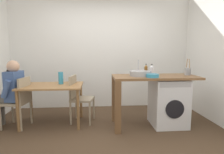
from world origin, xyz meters
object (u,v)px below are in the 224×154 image
Objects in this scene: bottle_squat_brown at (152,70)px; mixing_bowl at (153,75)px; bottle_tall_green at (146,69)px; utensil_crock at (188,71)px; dining_table at (52,90)px; chair_opposite at (79,96)px; chair_person_seat at (19,99)px; seated_person at (10,90)px; vase at (61,78)px; washing_machine at (168,102)px.

mixing_bowl is at bearing -103.90° from bottle_squat_brown.
utensil_crock reaches higher than bottle_tall_green.
mixing_bowl is at bearing -13.71° from dining_table.
bottle_squat_brown is 0.93× the size of mixing_bowl.
utensil_crock is at bearing -4.12° from dining_table.
dining_table is 0.50m from chair_opposite.
dining_table is 1.22× the size of chair_opposite.
seated_person is (-0.16, 0.03, 0.16)m from chair_person_seat.
chair_person_seat is at bearing -168.45° from dining_table.
dining_table is 5.18× the size of mixing_bowl.
chair_person_seat is 1.00× the size of chair_opposite.
vase reaches higher than chair_opposite.
vase is (0.70, 0.21, 0.35)m from chair_person_seat.
dining_table is 1.22× the size of chair_person_seat.
chair_opposite is at bearing -6.27° from vase.
washing_machine is 4.05× the size of mixing_bowl.
seated_person is at bearing 178.33° from utensil_crock.
utensil_crock reaches higher than chair_opposite.
mixing_bowl is 0.94× the size of vase.
mixing_bowl is 1.70m from vase.
bottle_squat_brown is (0.09, -0.08, -0.00)m from bottle_tall_green.
seated_person reaches higher than chair_opposite.
bottle_squat_brown is (2.41, 0.08, 0.50)m from chair_person_seat.
utensil_crock is (2.02, -0.24, 0.48)m from chair_opposite.
chair_opposite is (0.48, 0.06, -0.14)m from dining_table.
bottle_squat_brown is (1.86, -0.03, 0.37)m from dining_table.
mixing_bowl is (-0.10, -0.40, -0.06)m from bottle_squat_brown.
mixing_bowl is (2.47, -0.34, 0.28)m from seated_person.
bottle_squat_brown is at bearing -41.05° from bottle_tall_green.
bottle_squat_brown reaches higher than mixing_bowl.
washing_machine is at bearing -83.58° from chair_person_seat.
chair_person_seat is 0.81m from vase.
utensil_crock is at bearing 18.81° from mixing_bowl.
chair_person_seat and chair_opposite have the same top height.
chair_opposite is 2.09m from utensil_crock.
chair_person_seat is at bearing -178.15° from bottle_squat_brown.
washing_machine is 4.37× the size of bottle_squat_brown.
dining_table is 0.57m from chair_person_seat.
bottle_tall_green is 0.93× the size of mixing_bowl.
chair_person_seat is 2.68m from washing_machine.
chair_opposite is at bearing -73.75° from seated_person.
chair_opposite is 1.20m from seated_person.
seated_person is 2.85m from washing_machine.
bottle_squat_brown is 0.87× the size of vase.
utensil_crock is at bearing -82.67° from seated_person.
utensil_crock is (2.50, -0.18, 0.35)m from dining_table.
utensil_crock is (0.72, -0.22, -0.02)m from bottle_tall_green.
bottle_tall_green reaches higher than mixing_bowl.
washing_machine is (2.13, -0.23, -0.21)m from dining_table.
bottle_squat_brown is at bearing 76.10° from mixing_bowl.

